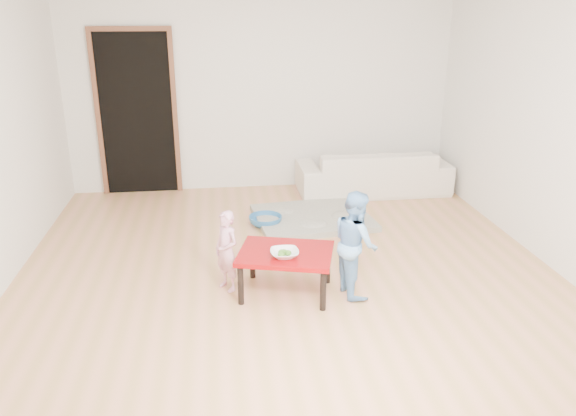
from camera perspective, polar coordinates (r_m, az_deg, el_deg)
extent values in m
cube|color=tan|center=(5.44, -0.27, -5.73)|extent=(5.00, 5.00, 0.01)
cube|color=white|center=(7.46, -2.73, 11.82)|extent=(5.00, 0.02, 2.60)
cube|color=white|center=(5.86, 24.98, 7.73)|extent=(0.02, 5.00, 2.60)
imported|color=silver|center=(7.49, 8.62, 3.72)|extent=(1.97, 0.78, 0.57)
cube|color=orange|center=(7.20, 5.41, 4.42)|extent=(0.45, 0.41, 0.11)
imported|color=white|center=(4.65, -0.36, -4.65)|extent=(0.24, 0.24, 0.06)
imported|color=pink|center=(4.87, -6.24, -4.37)|extent=(0.29, 0.31, 0.72)
imported|color=#65A3EC|center=(4.78, 6.87, -3.56)|extent=(0.41, 0.49, 0.92)
imported|color=#2A67A0|center=(6.33, -2.31, -1.32)|extent=(0.37, 0.37, 0.12)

